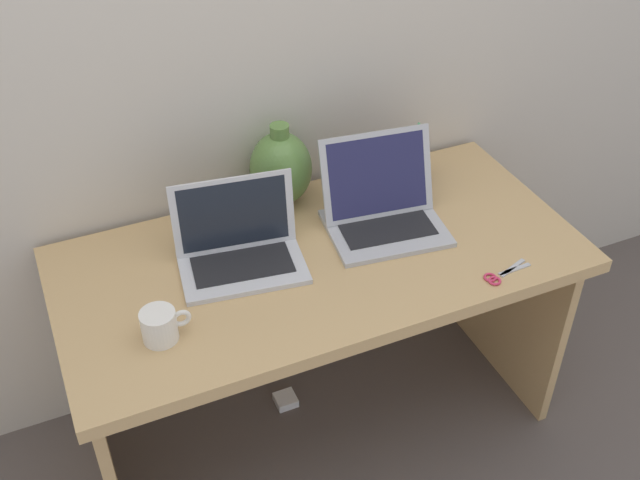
{
  "coord_description": "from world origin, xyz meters",
  "views": [
    {
      "loc": [
        -0.65,
        -1.49,
        2.03
      ],
      "look_at": [
        0.0,
        0.0,
        0.76
      ],
      "focal_mm": 42.92,
      "sensor_mm": 36.0,
      "label": 1
    }
  ],
  "objects_px": {
    "laptop_right": "(382,203)",
    "green_vase": "(281,168)",
    "power_brick": "(286,400)",
    "scissors": "(500,275)",
    "laptop_left": "(238,242)",
    "coffee_mug": "(160,326)",
    "pen_cup": "(416,164)"
  },
  "relations": [
    {
      "from": "pen_cup",
      "to": "power_brick",
      "type": "bearing_deg",
      "value": -167.62
    },
    {
      "from": "laptop_left",
      "to": "scissors",
      "type": "bearing_deg",
      "value": -29.42
    },
    {
      "from": "laptop_left",
      "to": "power_brick",
      "type": "relative_size",
      "value": 5.11
    },
    {
      "from": "green_vase",
      "to": "coffee_mug",
      "type": "bearing_deg",
      "value": -138.35
    },
    {
      "from": "laptop_right",
      "to": "scissors",
      "type": "xyz_separation_m",
      "value": [
        0.18,
        -0.34,
        -0.06
      ]
    },
    {
      "from": "coffee_mug",
      "to": "scissors",
      "type": "xyz_separation_m",
      "value": [
        0.88,
        -0.14,
        -0.04
      ]
    },
    {
      "from": "laptop_left",
      "to": "green_vase",
      "type": "relative_size",
      "value": 1.4
    },
    {
      "from": "laptop_left",
      "to": "laptop_right",
      "type": "distance_m",
      "value": 0.43
    },
    {
      "from": "green_vase",
      "to": "coffee_mug",
      "type": "relative_size",
      "value": 2.08
    },
    {
      "from": "laptop_left",
      "to": "coffee_mug",
      "type": "height_order",
      "value": "laptop_left"
    },
    {
      "from": "pen_cup",
      "to": "power_brick",
      "type": "height_order",
      "value": "pen_cup"
    },
    {
      "from": "laptop_right",
      "to": "scissors",
      "type": "bearing_deg",
      "value": -62.2
    },
    {
      "from": "laptop_right",
      "to": "coffee_mug",
      "type": "bearing_deg",
      "value": -163.6
    },
    {
      "from": "coffee_mug",
      "to": "scissors",
      "type": "distance_m",
      "value": 0.89
    },
    {
      "from": "laptop_right",
      "to": "power_brick",
      "type": "height_order",
      "value": "laptop_right"
    },
    {
      "from": "power_brick",
      "to": "coffee_mug",
      "type": "bearing_deg",
      "value": -147.36
    },
    {
      "from": "scissors",
      "to": "power_brick",
      "type": "bearing_deg",
      "value": 140.41
    },
    {
      "from": "scissors",
      "to": "power_brick",
      "type": "xyz_separation_m",
      "value": [
        -0.48,
        0.39,
        -0.7
      ]
    },
    {
      "from": "laptop_right",
      "to": "green_vase",
      "type": "relative_size",
      "value": 1.39
    },
    {
      "from": "laptop_left",
      "to": "coffee_mug",
      "type": "distance_m",
      "value": 0.34
    },
    {
      "from": "coffee_mug",
      "to": "scissors",
      "type": "relative_size",
      "value": 0.83
    },
    {
      "from": "laptop_left",
      "to": "laptop_right",
      "type": "xyz_separation_m",
      "value": [
        0.43,
        -0.0,
        0.01
      ]
    },
    {
      "from": "laptop_left",
      "to": "scissors",
      "type": "relative_size",
      "value": 2.42
    },
    {
      "from": "pen_cup",
      "to": "power_brick",
      "type": "xyz_separation_m",
      "value": [
        -0.5,
        -0.11,
        -0.75
      ]
    },
    {
      "from": "green_vase",
      "to": "coffee_mug",
      "type": "distance_m",
      "value": 0.64
    },
    {
      "from": "scissors",
      "to": "power_brick",
      "type": "height_order",
      "value": "scissors"
    },
    {
      "from": "pen_cup",
      "to": "green_vase",
      "type": "bearing_deg",
      "value": 172.23
    },
    {
      "from": "laptop_right",
      "to": "coffee_mug",
      "type": "relative_size",
      "value": 2.89
    },
    {
      "from": "laptop_right",
      "to": "green_vase",
      "type": "bearing_deg",
      "value": 135.05
    },
    {
      "from": "laptop_right",
      "to": "green_vase",
      "type": "height_order",
      "value": "green_vase"
    },
    {
      "from": "laptop_right",
      "to": "power_brick",
      "type": "distance_m",
      "value": 0.82
    },
    {
      "from": "scissors",
      "to": "laptop_right",
      "type": "bearing_deg",
      "value": 117.8
    }
  ]
}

